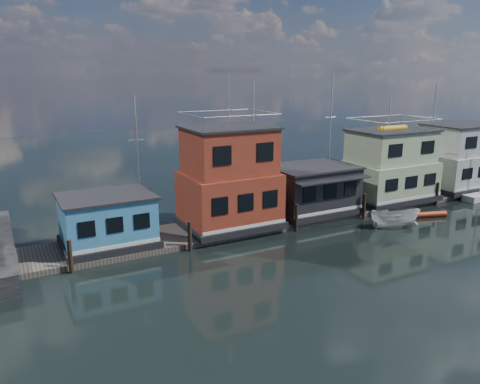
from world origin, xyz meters
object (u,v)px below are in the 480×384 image
houseboat_red (229,180)px  dinghy_white (409,218)px  houseboat_white (460,158)px  houseboat_green (390,167)px  motorboat (395,218)px  day_sailer (479,196)px  houseboat_blue (108,221)px  houseboat_dark (312,189)px  red_kayak (428,214)px

houseboat_red → dinghy_white: (13.95, -5.52, -3.62)m
dinghy_white → houseboat_white: bearing=-78.4°
houseboat_green → houseboat_red: bearing=-180.0°
motorboat → day_sailer: bearing=-54.5°
houseboat_blue → houseboat_dark: houseboat_dark is taller
red_kayak → houseboat_red: bearing=-179.3°
houseboat_red → motorboat: (12.14, -5.73, -3.32)m
houseboat_white → day_sailer: size_ratio=1.34×
houseboat_blue → dinghy_white: bearing=-13.2°
houseboat_red → houseboat_white: size_ratio=1.41×
houseboat_red → motorboat: 13.83m
houseboat_red → dinghy_white: size_ratio=6.43×
houseboat_red → dinghy_white: bearing=-21.6°
motorboat → dinghy_white: size_ratio=2.19×
houseboat_red → houseboat_green: size_ratio=1.41×
houseboat_blue → houseboat_green: houseboat_green is taller
houseboat_dark → motorboat: (4.14, -5.71, -1.64)m
houseboat_dark → houseboat_green: bearing=0.1°
motorboat → dinghy_white: 1.84m
red_kayak → day_sailer: day_sailer is taller
houseboat_dark → houseboat_white: size_ratio=0.88×
day_sailer → motorboat: size_ratio=1.56×
houseboat_dark → houseboat_white: houseboat_white is taller
red_kayak → day_sailer: size_ratio=0.53×
houseboat_red → red_kayak: houseboat_red is taller
houseboat_dark → day_sailer: 18.35m
houseboat_blue → houseboat_green: 26.53m
houseboat_green → day_sailer: bearing=-21.0°
houseboat_dark → red_kayak: bearing=-30.3°
houseboat_white → dinghy_white: houseboat_white is taller
houseboat_blue → houseboat_white: size_ratio=0.76×
red_kayak → motorboat: size_ratio=0.83×
houseboat_white → dinghy_white: bearing=-157.1°
houseboat_red → houseboat_white: houseboat_red is taller
houseboat_blue → houseboat_white: (36.50, 0.00, 1.33)m
houseboat_white → red_kayak: (-10.25, -5.13, -3.29)m
houseboat_dark → red_kayak: (8.75, -5.11, -2.17)m
day_sailer → motorboat: 13.97m
houseboat_dark → dinghy_white: houseboat_dark is taller
houseboat_blue → houseboat_green: (26.50, 0.00, 1.34)m
motorboat → dinghy_white: (1.80, 0.22, -0.29)m
houseboat_white → dinghy_white: (-13.05, -5.52, -3.05)m
houseboat_blue → red_kayak: houseboat_blue is taller
day_sailer → dinghy_white: day_sailer is taller
houseboat_white → motorboat: houseboat_white is taller
houseboat_green → houseboat_dark: bearing=-179.9°
red_kayak → houseboat_dark: bearing=167.5°
red_kayak → houseboat_blue: bearing=-173.3°
houseboat_green → day_sailer: 10.06m
dinghy_white → houseboat_blue: bearing=65.4°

